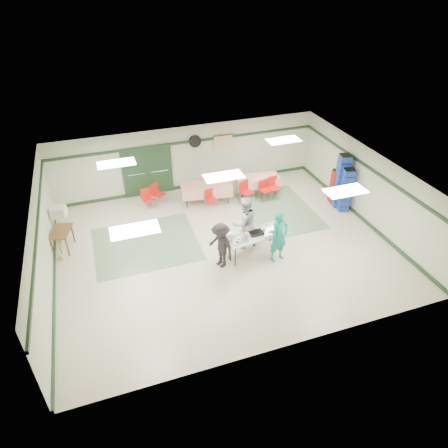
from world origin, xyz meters
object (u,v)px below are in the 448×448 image
object	(u,v)px
broom	(57,239)
volunteer_dark	(221,245)
serving_table	(254,235)
chair_b	(245,190)
crate_stack_blue_a	(341,181)
chair_loose_b	(147,197)
chair_a	(264,188)
crate_stack_red	(336,186)
chair_loose_a	(157,192)
crate_stack_blue_b	(346,190)
volunteer_grey	(244,223)
chair_d	(210,197)
printer_table	(61,233)
volunteer_teal	(279,237)
dining_table_b	(207,189)
chair_c	(273,185)
office_printer	(59,212)
dining_table_a	(258,181)

from	to	relation	value
broom	volunteer_dark	bearing A→B (deg)	-11.39
volunteer_dark	broom	world-z (taller)	volunteer_dark
serving_table	chair_b	bearing A→B (deg)	66.08
crate_stack_blue_a	chair_loose_b	bearing A→B (deg)	162.46
chair_a	broom	world-z (taller)	broom
crate_stack_blue_a	crate_stack_red	distance (m)	0.49
chair_loose_b	crate_stack_red	xyz separation A→B (m)	(7.16, -1.97, 0.19)
volunteer_dark	broom	distance (m)	5.25
chair_loose_a	broom	world-z (taller)	broom
chair_a	chair_loose_a	distance (m)	4.29
crate_stack_blue_a	chair_a	bearing A→B (deg)	151.17
chair_a	crate_stack_blue_b	size ratio (longest dim) A/B	0.48
chair_a	chair_loose_a	bearing A→B (deg)	150.56
volunteer_grey	chair_d	size ratio (longest dim) A/B	2.23
printer_table	crate_stack_red	bearing A→B (deg)	13.24
volunteer_teal	crate_stack_blue_a	bearing A→B (deg)	18.68
volunteer_grey	chair_b	world-z (taller)	volunteer_grey
volunteer_grey	volunteer_dark	bearing A→B (deg)	26.24
chair_b	crate_stack_blue_a	world-z (taller)	crate_stack_blue_a
volunteer_teal	chair_a	bearing A→B (deg)	59.85
chair_b	crate_stack_blue_b	bearing A→B (deg)	-49.34
dining_table_b	printer_table	xyz separation A→B (m)	(-5.48, -1.44, 0.08)
chair_c	broom	size ratio (longest dim) A/B	0.62
dining_table_b	chair_loose_a	size ratio (longest dim) A/B	2.36
chair_c	printer_table	bearing A→B (deg)	-177.47
chair_c	crate_stack_red	xyz separation A→B (m)	(2.17, -1.13, 0.14)
printer_table	chair_loose_a	bearing A→B (deg)	42.73
dining_table_b	chair_d	size ratio (longest dim) A/B	2.52
dining_table_b	chair_a	bearing A→B (deg)	-4.65
chair_a	chair_c	distance (m)	0.40
office_printer	volunteer_dark	bearing A→B (deg)	-22.69
volunteer_teal	chair_loose_a	world-z (taller)	volunteer_teal
volunteer_grey	volunteer_dark	world-z (taller)	volunteer_grey
volunteer_teal	chair_b	distance (m)	3.74
chair_a	office_printer	distance (m)	7.74
dining_table_b	chair_a	world-z (taller)	chair_a
crate_stack_red	chair_a	bearing A→B (deg)	156.51
chair_a	chair_d	xyz separation A→B (m)	(-2.28, -0.00, -0.01)
chair_loose_a	crate_stack_red	xyz separation A→B (m)	(6.73, -2.15, 0.16)
volunteer_teal	crate_stack_red	bearing A→B (deg)	21.89
crate_stack_red	chair_loose_b	bearing A→B (deg)	164.65
dining_table_b	serving_table	bearing A→B (deg)	-72.86
dining_table_a	crate_stack_blue_b	world-z (taller)	crate_stack_blue_b
volunteer_teal	chair_d	xyz separation A→B (m)	(-1.13, 3.70, -0.39)
chair_loose_a	chair_a	bearing A→B (deg)	-54.95
crate_stack_blue_a	volunteer_teal	bearing A→B (deg)	-148.33
crate_stack_blue_a	crate_stack_blue_b	xyz separation A→B (m)	(0.00, -0.35, -0.20)
volunteer_teal	crate_stack_blue_b	size ratio (longest dim) A/B	1.02
chair_a	dining_table_a	bearing A→B (deg)	79.58
crate_stack_blue_b	chair_a	bearing A→B (deg)	145.48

